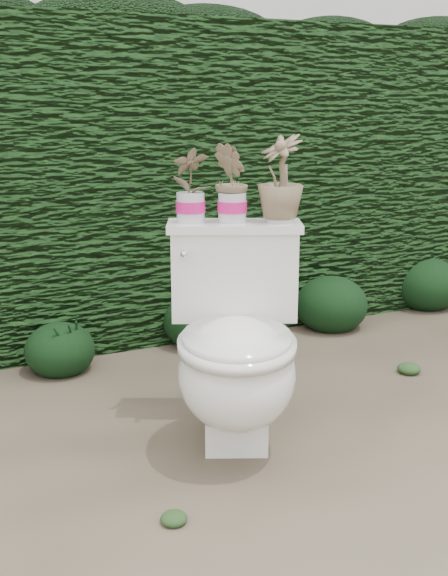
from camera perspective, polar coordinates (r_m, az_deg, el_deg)
name	(u,v)px	position (r m, az deg, el deg)	size (l,w,h in m)	color
ground	(239,440)	(2.73, 1.16, -11.89)	(60.00, 60.00, 0.00)	#70624D
hedge	(109,180)	(3.96, -9.10, 8.44)	(8.00, 1.00, 1.60)	#1B4015
house_wall	(43,23)	(8.39, -14.11, 19.64)	(8.00, 3.50, 4.00)	silver
toilet	(236,350)	(2.57, 0.95, -4.94)	(0.69, 0.80, 0.78)	silver
potted_plant_left	(190,187)	(2.68, -2.67, 7.97)	(0.14, 0.09, 0.26)	#278030
potted_plant_center	(232,185)	(2.68, 0.66, 8.17)	(0.15, 0.12, 0.28)	#278030
potted_plant_right	(280,181)	(2.69, 4.48, 8.46)	(0.17, 0.17, 0.31)	#278030
liriope_clump_3	(59,344)	(3.41, -12.87, -4.34)	(0.32, 0.32, 0.26)	black
liriope_clump_4	(201,315)	(3.68, -1.85, -2.13)	(0.39, 0.39, 0.31)	black
liriope_clump_5	(332,300)	(3.99, 8.49, -0.91)	(0.40, 0.40, 0.32)	black
liriope_clump_6	(427,280)	(4.52, 15.72, 0.64)	(0.41, 0.41, 0.33)	black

